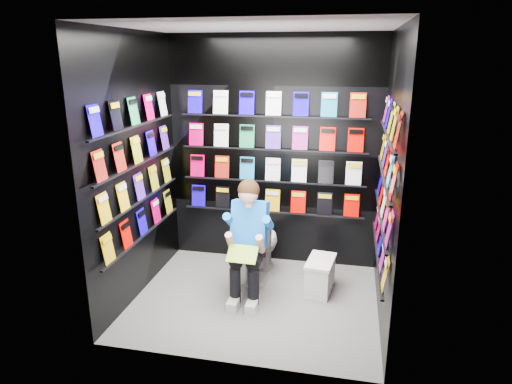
# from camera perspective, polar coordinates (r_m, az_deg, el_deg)

# --- Properties ---
(floor) EXTENTS (2.40, 2.40, 0.00)m
(floor) POSITION_cam_1_polar(r_m,az_deg,el_deg) (4.72, -0.10, -13.33)
(floor) COLOR slate
(floor) RESTS_ON ground
(ceiling) EXTENTS (2.40, 2.40, 0.00)m
(ceiling) POSITION_cam_1_polar(r_m,az_deg,el_deg) (4.09, -0.11, 20.04)
(ceiling) COLOR white
(ceiling) RESTS_ON floor
(wall_back) EXTENTS (2.40, 0.04, 2.60)m
(wall_back) POSITION_cam_1_polar(r_m,az_deg,el_deg) (5.18, 2.20, 4.86)
(wall_back) COLOR black
(wall_back) RESTS_ON floor
(wall_front) EXTENTS (2.40, 0.04, 2.60)m
(wall_front) POSITION_cam_1_polar(r_m,az_deg,el_deg) (3.29, -3.72, -2.19)
(wall_front) COLOR black
(wall_front) RESTS_ON floor
(wall_left) EXTENTS (0.04, 2.00, 2.60)m
(wall_left) POSITION_cam_1_polar(r_m,az_deg,el_deg) (4.61, -14.86, 2.83)
(wall_left) COLOR black
(wall_left) RESTS_ON floor
(wall_right) EXTENTS (0.04, 2.00, 2.60)m
(wall_right) POSITION_cam_1_polar(r_m,az_deg,el_deg) (4.15, 16.33, 1.18)
(wall_right) COLOR black
(wall_right) RESTS_ON floor
(comics_back) EXTENTS (2.10, 0.06, 1.37)m
(comics_back) POSITION_cam_1_polar(r_m,az_deg,el_deg) (5.15, 2.14, 4.85)
(comics_back) COLOR #CF004F
(comics_back) RESTS_ON wall_back
(comics_left) EXTENTS (0.06, 1.70, 1.37)m
(comics_left) POSITION_cam_1_polar(r_m,az_deg,el_deg) (4.60, -14.53, 2.88)
(comics_left) COLOR #CF004F
(comics_left) RESTS_ON wall_left
(comics_right) EXTENTS (0.06, 1.70, 1.37)m
(comics_right) POSITION_cam_1_polar(r_m,az_deg,el_deg) (4.15, 15.93, 1.27)
(comics_right) COLOR #CF004F
(comics_right) RESTS_ON wall_right
(toilet) EXTENTS (0.44, 0.76, 0.73)m
(toilet) POSITION_cam_1_polar(r_m,az_deg,el_deg) (5.04, 0.25, -6.59)
(toilet) COLOR white
(toilet) RESTS_ON floor
(longbox) EXTENTS (0.29, 0.46, 0.32)m
(longbox) POSITION_cam_1_polar(r_m,az_deg,el_deg) (4.85, 8.00, -10.46)
(longbox) COLOR white
(longbox) RESTS_ON floor
(longbox_lid) EXTENTS (0.31, 0.48, 0.03)m
(longbox_lid) POSITION_cam_1_polar(r_m,az_deg,el_deg) (4.77, 8.09, -8.56)
(longbox_lid) COLOR white
(longbox_lid) RESTS_ON longbox
(reader) EXTENTS (0.50, 0.72, 1.29)m
(reader) POSITION_cam_1_polar(r_m,az_deg,el_deg) (4.56, -0.71, -4.12)
(reader) COLOR blue
(reader) RESTS_ON toilet
(held_comic) EXTENTS (0.29, 0.18, 0.12)m
(held_comic) POSITION_cam_1_polar(r_m,az_deg,el_deg) (4.31, -1.73, -7.76)
(held_comic) COLOR #159720
(held_comic) RESTS_ON reader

